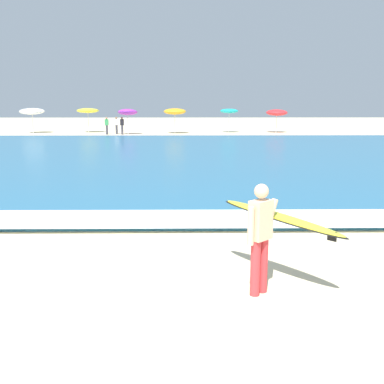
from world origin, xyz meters
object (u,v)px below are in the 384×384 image
object	(u,v)px
beach_umbrella_5	(277,113)
beachgoer_near_row_left	(117,125)
beach_umbrella_4	(229,111)
beach_umbrella_0	(32,111)
beachgoer_near_row_right	(122,125)
beach_umbrella_1	(88,111)
beachgoer_near_row_mid	(107,125)
surfer_with_board	(270,227)
beach_umbrella_3	(175,111)
beach_umbrella_2	(128,112)

from	to	relation	value
beach_umbrella_5	beachgoer_near_row_left	distance (m)	15.24
beach_umbrella_4	beach_umbrella_5	bearing A→B (deg)	-0.78
beach_umbrella_0	beachgoer_near_row_right	xyz separation A→B (m)	(8.71, -1.83, -1.20)
beach_umbrella_1	beachgoer_near_row_left	world-z (taller)	beach_umbrella_1
beach_umbrella_4	beachgoer_near_row_mid	world-z (taller)	beach_umbrella_4
surfer_with_board	beach_umbrella_4	size ratio (longest dim) A/B	0.84
beach_umbrella_3	beachgoer_near_row_right	size ratio (longest dim) A/B	1.50
beach_umbrella_4	beach_umbrella_3	bearing A→B (deg)	-168.16
beach_umbrella_4	beach_umbrella_2	bearing A→B (deg)	-166.82
beach_umbrella_3	beachgoer_near_row_right	distance (m)	5.07
beach_umbrella_2	beachgoer_near_row_right	bearing A→B (deg)	-176.13
surfer_with_board	beachgoer_near_row_left	distance (m)	35.52
beach_umbrella_2	beach_umbrella_3	distance (m)	4.39
beach_umbrella_5	beach_umbrella_1	bearing A→B (deg)	178.46
beach_umbrella_5	beachgoer_near_row_mid	world-z (taller)	beach_umbrella_5
beach_umbrella_0	beach_umbrella_2	xyz separation A→B (m)	(9.25, -1.79, -0.03)
beach_umbrella_3	beachgoer_near_row_left	world-z (taller)	beach_umbrella_3
beach_umbrella_2	beach_umbrella_5	xyz separation A→B (m)	(13.99, 2.14, -0.10)
beach_umbrella_0	beach_umbrella_3	world-z (taller)	beach_umbrella_0
beach_umbrella_1	beach_umbrella_2	size ratio (longest dim) A/B	0.99
beach_umbrella_0	beach_umbrella_3	size ratio (longest dim) A/B	1.01
beach_umbrella_2	beachgoer_near_row_left	world-z (taller)	beach_umbrella_2
beach_umbrella_1	beachgoer_near_row_mid	size ratio (longest dim) A/B	1.48
beach_umbrella_3	beach_umbrella_4	world-z (taller)	beach_umbrella_3
beach_umbrella_4	beachgoer_near_row_right	world-z (taller)	beach_umbrella_4
beach_umbrella_5	beachgoer_near_row_left	world-z (taller)	beach_umbrella_5
beach_umbrella_1	beach_umbrella_4	distance (m)	13.60
beachgoer_near_row_mid	beachgoer_near_row_right	size ratio (longest dim) A/B	1.00
beach_umbrella_0	beach_umbrella_1	xyz separation A→B (m)	(5.07, 0.84, 0.05)
beach_umbrella_1	beach_umbrella_3	world-z (taller)	beach_umbrella_3
surfer_with_board	beachgoer_near_row_mid	distance (m)	35.22
surfer_with_board	beach_umbrella_4	world-z (taller)	beach_umbrella_4
beach_umbrella_1	beach_umbrella_5	distance (m)	18.17
beach_umbrella_0	beachgoer_near_row_left	distance (m)	8.34
surfer_with_board	beachgoer_near_row_right	distance (m)	34.95
beach_umbrella_0	beach_umbrella_4	bearing A→B (deg)	1.28
beach_umbrella_0	beach_umbrella_1	distance (m)	5.14
beach_umbrella_3	beach_umbrella_5	distance (m)	9.79
beach_umbrella_1	beach_umbrella_3	bearing A→B (deg)	-10.17
beach_umbrella_4	beach_umbrella_5	distance (m)	4.57
surfer_with_board	beachgoer_near_row_left	size ratio (longest dim) A/B	1.22
beach_umbrella_2	beachgoer_near_row_mid	distance (m)	2.26
beach_umbrella_0	beachgoer_near_row_mid	bearing A→B (deg)	-14.28
beach_umbrella_0	beach_umbrella_5	xyz separation A→B (m)	(23.24, 0.35, -0.13)
surfer_with_board	beach_umbrella_4	bearing A→B (deg)	85.61
beach_umbrella_2	beachgoer_near_row_left	bearing A→B (deg)	159.56
beach_umbrella_0	beachgoer_near_row_left	bearing A→B (deg)	-9.58
beachgoer_near_row_left	beach_umbrella_0	bearing A→B (deg)	170.42
beach_umbrella_3	beach_umbrella_2	bearing A→B (deg)	-165.22
beachgoer_near_row_mid	beachgoer_near_row_left	bearing A→B (deg)	31.14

